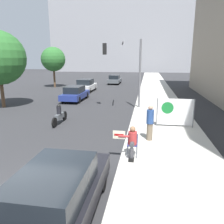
{
  "coord_description": "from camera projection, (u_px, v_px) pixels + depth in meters",
  "views": [
    {
      "loc": [
        3.24,
        -5.07,
        3.95
      ],
      "look_at": [
        1.34,
        6.61,
        1.08
      ],
      "focal_mm": 35.0,
      "sensor_mm": 36.0,
      "label": 1
    }
  ],
  "objects": [
    {
      "name": "car_on_road_distant",
      "position": [
        115.0,
        79.0,
        35.73
      ],
      "size": [
        1.82,
        4.23,
        1.45
      ],
      "color": "#565B60",
      "rests_on": "ground_plane"
    },
    {
      "name": "jogger_on_sidewalk",
      "position": [
        150.0,
        123.0,
        10.28
      ],
      "size": [
        0.34,
        0.34,
        1.7
      ],
      "rotation": [
        0.0,
        0.0,
        3.41
      ],
      "color": "#756651",
      "rests_on": "sidewalk_curb"
    },
    {
      "name": "ground_plane",
      "position": [
        30.0,
        200.0,
        6.3
      ],
      "size": [
        160.0,
        160.0,
        0.0
      ],
      "primitive_type": "plane",
      "color": "#303033"
    },
    {
      "name": "motorcycle_on_road",
      "position": [
        59.0,
        115.0,
        13.62
      ],
      "size": [
        0.28,
        2.24,
        1.26
      ],
      "color": "#565B60",
      "rests_on": "ground_plane"
    },
    {
      "name": "street_tree_midblock",
      "position": [
        53.0,
        59.0,
        30.63
      ],
      "size": [
        3.37,
        3.37,
        5.63
      ],
      "color": "brown",
      "rests_on": "ground_plane"
    },
    {
      "name": "car_on_road_midblock",
      "position": [
        86.0,
        85.0,
        27.28
      ],
      "size": [
        1.89,
        4.19,
        1.55
      ],
      "color": "white",
      "rests_on": "ground_plane"
    },
    {
      "name": "sidewalk_curb",
      "position": [
        158.0,
        102.0,
        20.0
      ],
      "size": [
        4.01,
        90.0,
        0.17
      ],
      "primitive_type": "cube",
      "color": "beige",
      "rests_on": "ground_plane"
    },
    {
      "name": "traffic_light_pole",
      "position": [
        126.0,
        62.0,
        16.82
      ],
      "size": [
        2.97,
        2.73,
        5.26
      ],
      "color": "slate",
      "rests_on": "sidewalk_curb"
    },
    {
      "name": "car_on_road_nearest",
      "position": [
        75.0,
        93.0,
        21.26
      ],
      "size": [
        1.74,
        4.34,
        1.42
      ],
      "color": "navy",
      "rests_on": "ground_plane"
    },
    {
      "name": "building_backdrop_far",
      "position": [
        133.0,
        23.0,
        70.15
      ],
      "size": [
        52.0,
        12.0,
        30.83
      ],
      "color": "#99999E",
      "rests_on": "ground_plane"
    },
    {
      "name": "protest_banner",
      "position": [
        175.0,
        112.0,
        12.36
      ],
      "size": [
        2.07,
        0.06,
        1.62
      ],
      "color": "slate",
      "rests_on": "sidewalk_curb"
    },
    {
      "name": "parked_car_curbside",
      "position": [
        57.0,
        196.0,
        5.28
      ],
      "size": [
        1.8,
        4.66,
        1.47
      ],
      "color": "black",
      "rests_on": "ground_plane"
    },
    {
      "name": "seated_protester",
      "position": [
        132.0,
        141.0,
        8.53
      ],
      "size": [
        0.97,
        0.77,
        1.23
      ],
      "rotation": [
        0.0,
        0.0,
        0.14
      ],
      "color": "#474C56",
      "rests_on": "sidewalk_curb"
    }
  ]
}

